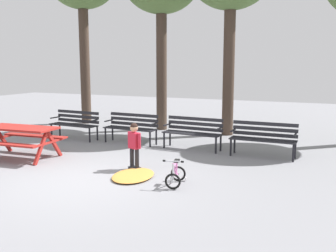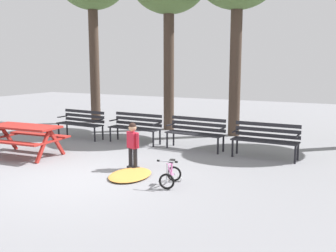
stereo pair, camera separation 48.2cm
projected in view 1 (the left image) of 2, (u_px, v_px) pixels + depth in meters
ground at (83, 179)px, 7.70m from camera, size 36.00×36.00×0.00m
picnic_table at (20, 134)px, 9.39m from camera, size 1.90×1.47×0.79m
park_bench_far_left at (75, 122)px, 11.82m from camera, size 1.63×0.56×0.85m
park_bench_left at (132, 126)px, 11.17m from camera, size 1.62×0.53×0.85m
park_bench_right at (193, 130)px, 10.39m from camera, size 1.62×0.55×0.85m
park_bench_far_right at (264, 136)px, 9.52m from camera, size 1.60×0.47×0.85m
child_standing at (134, 142)px, 8.32m from camera, size 0.37×0.24×1.03m
kids_bicycle at (176, 175)px, 7.31m from camera, size 0.45×0.61×0.54m
leaf_pile at (133, 175)px, 7.86m from camera, size 0.97×1.26×0.07m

